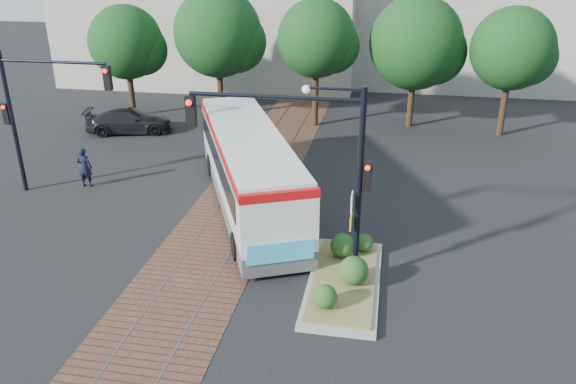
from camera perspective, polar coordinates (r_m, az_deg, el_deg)
name	(u,v)px	position (r m, az deg, el deg)	size (l,w,h in m)	color
ground	(207,255)	(19.55, -8.27, -6.33)	(120.00, 120.00, 0.00)	black
trackbed	(237,206)	(22.93, -5.17, -1.46)	(3.60, 40.00, 0.02)	brown
tree_row	(312,41)	(33.08, 2.49, 15.12)	(26.40, 5.60, 7.67)	#382314
warehouses	(313,30)	(45.56, 2.52, 16.10)	(40.00, 13.00, 8.00)	#ADA899
city_bus	(248,165)	(22.40, -4.06, 2.78)	(7.00, 11.70, 3.14)	#49494B
traffic_island	(345,274)	(17.76, 5.82, -8.27)	(2.20, 5.20, 1.13)	gray
signal_pole_main	(318,155)	(16.26, 3.03, 3.74)	(5.49, 0.46, 6.00)	black
signal_pole_left	(34,104)	(25.17, -24.40, 8.13)	(4.99, 0.34, 6.00)	black
officer	(85,167)	(26.04, -19.96, 2.38)	(0.65, 0.43, 1.78)	black
parked_car	(129,120)	(33.32, -15.85, 7.00)	(1.95, 4.79, 1.39)	black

